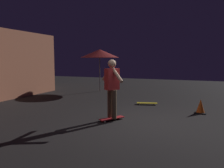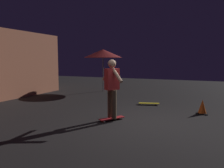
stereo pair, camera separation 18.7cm
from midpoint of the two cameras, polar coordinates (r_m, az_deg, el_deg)
ground_plane at (r=6.19m, az=8.47°, el=-10.07°), size 28.00×28.00×0.00m
patio_umbrella at (r=12.19m, az=-1.88°, el=7.84°), size 2.10×2.10×2.30m
skateboard_ridden at (r=6.45m, az=0.84°, el=-8.82°), size 0.76×0.60×0.07m
skateboard_spare at (r=8.72m, az=10.07°, el=-4.94°), size 0.40×0.81×0.07m
skater at (r=6.27m, az=0.86°, el=-0.12°), size 0.63×0.86×1.67m
traffic_cone at (r=7.75m, az=22.85°, el=-5.56°), size 0.34×0.34×0.46m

